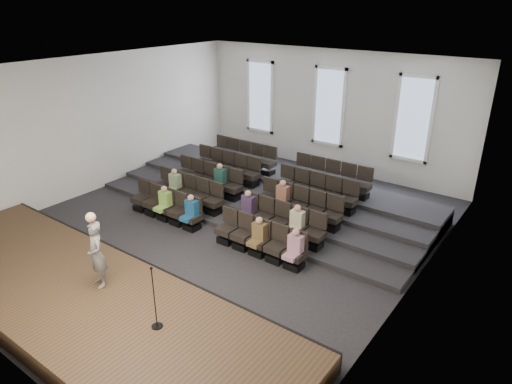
{
  "coord_description": "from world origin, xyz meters",
  "views": [
    {
      "loc": [
        8.63,
        -9.82,
        6.83
      ],
      "look_at": [
        1.02,
        0.5,
        1.35
      ],
      "focal_mm": 32.0,
      "sensor_mm": 36.0,
      "label": 1
    }
  ],
  "objects": [
    {
      "name": "ground",
      "position": [
        0.0,
        0.0,
        0.0
      ],
      "size": [
        14.0,
        14.0,
        0.0
      ],
      "primitive_type": "plane",
      "color": "black",
      "rests_on": "ground"
    },
    {
      "name": "ceiling",
      "position": [
        0.0,
        0.0,
        5.01
      ],
      "size": [
        12.0,
        14.0,
        0.02
      ],
      "primitive_type": "cube",
      "color": "white",
      "rests_on": "ground"
    },
    {
      "name": "wall_back",
      "position": [
        0.0,
        7.02,
        2.5
      ],
      "size": [
        12.0,
        0.04,
        5.0
      ],
      "primitive_type": "cube",
      "color": "silver",
      "rests_on": "ground"
    },
    {
      "name": "wall_left",
      "position": [
        -6.02,
        0.0,
        2.5
      ],
      "size": [
        0.04,
        14.0,
        5.0
      ],
      "primitive_type": "cube",
      "color": "silver",
      "rests_on": "ground"
    },
    {
      "name": "wall_right",
      "position": [
        6.02,
        0.0,
        2.5
      ],
      "size": [
        0.04,
        14.0,
        5.0
      ],
      "primitive_type": "cube",
      "color": "silver",
      "rests_on": "ground"
    },
    {
      "name": "stage",
      "position": [
        0.0,
        -5.1,
        0.25
      ],
      "size": [
        11.8,
        3.6,
        0.5
      ],
      "primitive_type": "cube",
      "color": "#442E1D",
      "rests_on": "ground"
    },
    {
      "name": "stage_lip",
      "position": [
        0.0,
        -3.33,
        0.25
      ],
      "size": [
        11.8,
        0.06,
        0.52
      ],
      "primitive_type": "cube",
      "color": "black",
      "rests_on": "ground"
    },
    {
      "name": "risers",
      "position": [
        0.0,
        3.17,
        0.2
      ],
      "size": [
        11.8,
        4.8,
        0.6
      ],
      "color": "black",
      "rests_on": "ground"
    },
    {
      "name": "seating_rows",
      "position": [
        -0.0,
        1.54,
        0.68
      ],
      "size": [
        6.8,
        4.7,
        1.67
      ],
      "color": "black",
      "rests_on": "ground"
    },
    {
      "name": "windows",
      "position": [
        0.0,
        6.95,
        2.7
      ],
      "size": [
        8.44,
        0.1,
        3.24
      ],
      "color": "white",
      "rests_on": "wall_back"
    },
    {
      "name": "audience",
      "position": [
        0.35,
        0.22,
        0.8
      ],
      "size": [
        6.05,
        2.64,
        1.1
      ],
      "color": "#8ABF4C",
      "rests_on": "seating_rows"
    },
    {
      "name": "speaker",
      "position": [
        0.19,
        -4.64,
        1.32
      ],
      "size": [
        0.7,
        0.57,
        1.65
      ],
      "primitive_type": "imported",
      "rotation": [
        0.0,
        0.0,
        -0.33
      ],
      "color": "slate",
      "rests_on": "stage"
    },
    {
      "name": "mic_stand",
      "position": [
        2.43,
        -4.89,
        0.93
      ],
      "size": [
        0.24,
        0.24,
        1.46
      ],
      "color": "black",
      "rests_on": "stage"
    }
  ]
}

